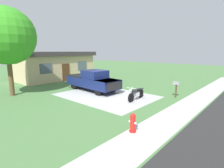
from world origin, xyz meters
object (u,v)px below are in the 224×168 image
at_px(mailbox, 176,85).
at_px(shade_tree, 6,36).
at_px(fire_hydrant, 133,123).
at_px(neighbor_house, 54,65).
at_px(motorcycle, 136,94).
at_px(pickup_truck, 92,80).

relative_size(mailbox, shade_tree, 0.18).
bearing_deg(fire_hydrant, neighbor_house, 70.09).
distance_m(motorcycle, mailbox, 3.31).
bearing_deg(motorcycle, shade_tree, 123.91).
xyz_separation_m(fire_hydrant, shade_tree, (-1.08, 11.15, 4.29)).
distance_m(shade_tree, neighbor_house, 9.25).
height_order(motorcycle, neighbor_house, neighbor_house).
bearing_deg(mailbox, fire_hydrant, -173.12).
xyz_separation_m(mailbox, shade_tree, (-8.21, 10.29, 3.74)).
height_order(fire_hydrant, shade_tree, shade_tree).
xyz_separation_m(pickup_truck, mailbox, (2.59, -6.83, 0.03)).
bearing_deg(fire_hydrant, shade_tree, 95.55).
bearing_deg(pickup_truck, fire_hydrant, -120.52).
bearing_deg(pickup_truck, mailbox, -69.20).
height_order(pickup_truck, mailbox, pickup_truck).
relative_size(pickup_truck, fire_hydrant, 6.59).
xyz_separation_m(fire_hydrant, neighbor_house, (5.94, 16.41, 1.36)).
relative_size(mailbox, neighbor_house, 0.13).
xyz_separation_m(shade_tree, neighbor_house, (7.03, 5.25, -2.92)).
xyz_separation_m(fire_hydrant, mailbox, (7.13, 0.86, 0.55)).
relative_size(pickup_truck, shade_tree, 0.83).
distance_m(pickup_truck, fire_hydrant, 8.94).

